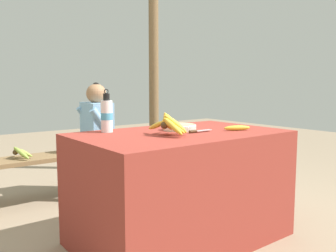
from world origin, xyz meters
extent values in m
plane|color=gray|center=(0.00, 0.00, 0.00)|extent=(12.00, 12.00, 0.00)
cube|color=maroon|center=(0.00, 0.00, 0.36)|extent=(1.33, 0.83, 0.72)
sphere|color=#4C381E|center=(-0.19, -0.08, 0.78)|extent=(0.04, 0.04, 0.04)
ellipsoid|color=gold|center=(-0.18, -0.14, 0.78)|extent=(0.06, 0.17, 0.12)
ellipsoid|color=gold|center=(-0.17, -0.13, 0.78)|extent=(0.09, 0.16, 0.09)
ellipsoid|color=gold|center=(-0.14, -0.11, 0.79)|extent=(0.15, 0.12, 0.14)
ellipsoid|color=gold|center=(-0.12, -0.09, 0.79)|extent=(0.17, 0.06, 0.14)
ellipsoid|color=gold|center=(-0.12, -0.06, 0.79)|extent=(0.18, 0.07, 0.15)
ellipsoid|color=gold|center=(-0.14, -0.04, 0.78)|extent=(0.16, 0.11, 0.10)
ellipsoid|color=gold|center=(-0.14, -0.01, 0.78)|extent=(0.14, 0.18, 0.11)
ellipsoid|color=gold|center=(-0.19, 0.00, 0.78)|extent=(0.04, 0.20, 0.09)
cylinder|color=silver|center=(0.06, 0.08, 0.73)|extent=(0.22, 0.22, 0.03)
torus|color=silver|center=(0.06, 0.08, 0.75)|extent=(0.22, 0.22, 0.02)
cylinder|color=#D1B77A|center=(0.06, 0.08, 0.75)|extent=(0.18, 0.18, 0.01)
cylinder|color=white|center=(-0.37, 0.29, 0.82)|extent=(0.07, 0.07, 0.20)
cylinder|color=#47A8D1|center=(-0.37, 0.29, 0.82)|extent=(0.08, 0.08, 0.04)
cylinder|color=black|center=(-0.37, 0.29, 0.94)|extent=(0.04, 0.04, 0.04)
torus|color=black|center=(-0.37, 0.29, 0.98)|extent=(0.03, 0.01, 0.03)
ellipsoid|color=gold|center=(0.35, -0.16, 0.73)|extent=(0.19, 0.11, 0.03)
cube|color=#BCBCC1|center=(0.13, -0.08, 0.73)|extent=(0.13, 0.03, 0.00)
cylinder|color=#472D19|center=(0.03, -0.08, 0.73)|extent=(0.06, 0.02, 0.02)
cube|color=brown|center=(-0.19, 1.28, 0.40)|extent=(1.84, 0.32, 0.04)
cube|color=brown|center=(0.64, 1.16, 0.19)|extent=(0.06, 0.06, 0.38)
cube|color=brown|center=(0.64, 1.40, 0.19)|extent=(0.06, 0.06, 0.38)
cylinder|color=#564C60|center=(-0.24, 1.17, 0.21)|extent=(0.09, 0.09, 0.42)
cylinder|color=#564C60|center=(-0.12, 1.16, 0.42)|extent=(0.31, 0.11, 0.09)
cylinder|color=#564C60|center=(-0.23, 1.35, 0.21)|extent=(0.09, 0.09, 0.42)
cylinder|color=#564C60|center=(-0.11, 1.35, 0.42)|extent=(0.31, 0.11, 0.09)
cube|color=#84B7E0|center=(0.02, 1.24, 0.64)|extent=(0.22, 0.35, 0.44)
cylinder|color=#84B7E0|center=(-0.02, 1.09, 0.70)|extent=(0.21, 0.08, 0.25)
cylinder|color=#84B7E0|center=(0.00, 1.41, 0.70)|extent=(0.21, 0.08, 0.25)
sphere|color=#9E704C|center=(0.02, 1.24, 0.94)|extent=(0.18, 0.18, 0.18)
sphere|color=black|center=(0.02, 1.24, 1.01)|extent=(0.07, 0.07, 0.07)
sphere|color=#4C381E|center=(-0.69, 1.28, 0.47)|extent=(0.04, 0.04, 0.04)
ellipsoid|color=#8EA842|center=(-0.66, 1.21, 0.47)|extent=(0.11, 0.18, 0.11)
ellipsoid|color=#8EA842|center=(-0.64, 1.25, 0.47)|extent=(0.15, 0.10, 0.11)
ellipsoid|color=#8EA842|center=(-0.64, 1.30, 0.47)|extent=(0.16, 0.09, 0.10)
ellipsoid|color=#8EA842|center=(-0.68, 1.33, 0.47)|extent=(0.07, 0.16, 0.09)
cylinder|color=brown|center=(0.99, 1.69, 1.15)|extent=(0.11, 0.11, 2.30)
camera|label=1|loc=(-1.44, -1.74, 1.02)|focal=38.00mm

